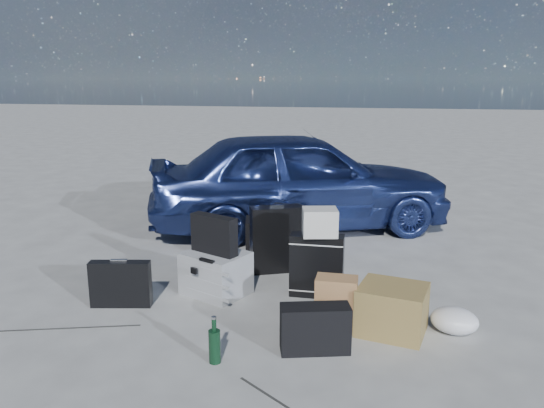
# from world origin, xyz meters

# --- Properties ---
(ground) EXTENTS (60.00, 60.00, 0.00)m
(ground) POSITION_xyz_m (0.00, 0.00, 0.00)
(ground) COLOR #ADAEA9
(ground) RESTS_ON ground
(car) EXTENTS (3.74, 2.65, 1.18)m
(car) POSITION_xyz_m (0.03, 2.56, 0.59)
(car) COLOR #31448C
(car) RESTS_ON ground
(pelican_case) EXTENTS (0.61, 0.56, 0.35)m
(pelican_case) POSITION_xyz_m (-0.31, 0.46, 0.18)
(pelican_case) COLOR #B0B2B6
(pelican_case) RESTS_ON ground
(laptop_bag) EXTENTS (0.43, 0.26, 0.32)m
(laptop_bag) POSITION_xyz_m (-0.31, 0.45, 0.51)
(laptop_bag) COLOR black
(laptop_bag) RESTS_ON pelican_case
(briefcase) EXTENTS (0.48, 0.20, 0.37)m
(briefcase) POSITION_xyz_m (-0.96, 0.06, 0.18)
(briefcase) COLOR black
(briefcase) RESTS_ON ground
(suitcase_left) EXTENTS (0.50, 0.35, 0.61)m
(suitcase_left) POSITION_xyz_m (0.07, 1.09, 0.31)
(suitcase_left) COLOR black
(suitcase_left) RESTS_ON ground
(suitcase_right) EXTENTS (0.44, 0.16, 0.52)m
(suitcase_right) POSITION_xyz_m (0.51, 0.60, 0.26)
(suitcase_right) COLOR black
(suitcase_right) RESTS_ON ground
(white_carton) EXTENTS (0.32, 0.28, 0.22)m
(white_carton) POSITION_xyz_m (0.53, 0.60, 0.63)
(white_carton) COLOR beige
(white_carton) RESTS_ON suitcase_right
(duffel_bag) EXTENTS (0.84, 0.51, 0.39)m
(duffel_bag) POSITION_xyz_m (0.07, 1.50, 0.20)
(duffel_bag) COLOR black
(duffel_bag) RESTS_ON ground
(flat_box_white) EXTENTS (0.44, 0.38, 0.07)m
(flat_box_white) POSITION_xyz_m (0.06, 1.50, 0.42)
(flat_box_white) COLOR beige
(flat_box_white) RESTS_ON duffel_bag
(flat_box_black) EXTENTS (0.34, 0.28, 0.06)m
(flat_box_black) POSITION_xyz_m (0.07, 1.52, 0.49)
(flat_box_black) COLOR black
(flat_box_black) RESTS_ON flat_box_white
(kraft_bag) EXTENTS (0.29, 0.18, 0.39)m
(kraft_bag) POSITION_xyz_m (0.73, 0.03, 0.19)
(kraft_bag) COLOR #AA7A4A
(kraft_bag) RESTS_ON ground
(cardboard_box) EXTENTS (0.52, 0.48, 0.34)m
(cardboard_box) POSITION_xyz_m (1.12, 0.07, 0.17)
(cardboard_box) COLOR olive
(cardboard_box) RESTS_ON ground
(plastic_bag) EXTENTS (0.38, 0.34, 0.18)m
(plastic_bag) POSITION_xyz_m (1.55, 0.15, 0.09)
(plastic_bag) COLOR silver
(plastic_bag) RESTS_ON ground
(messenger_bag) EXTENTS (0.48, 0.29, 0.32)m
(messenger_bag) POSITION_xyz_m (0.63, -0.32, 0.16)
(messenger_bag) COLOR black
(messenger_bag) RESTS_ON ground
(green_bottle) EXTENTS (0.09, 0.09, 0.30)m
(green_bottle) POSITION_xyz_m (0.03, -0.60, 0.15)
(green_bottle) COLOR black
(green_bottle) RESTS_ON ground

